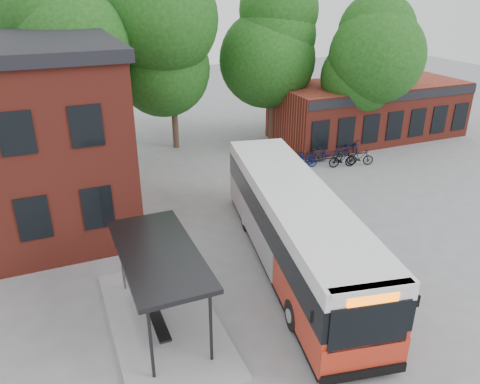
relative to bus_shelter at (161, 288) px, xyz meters
name	(u,v)px	position (x,y,z in m)	size (l,w,h in m)	color
ground	(269,278)	(4.50, 1.00, -1.45)	(100.00, 100.00, 0.00)	slate
shop_row	(368,110)	(19.50, 15.00, 0.55)	(14.00, 6.20, 4.00)	maroon
bus_shelter	(161,288)	(0.00, 0.00, 0.00)	(3.60, 7.00, 2.90)	#242427
bike_rail	(330,160)	(13.78, 11.00, -1.26)	(5.20, 0.10, 0.38)	#242427
tree_0	(61,78)	(-1.50, 17.00, 4.05)	(7.92, 7.92, 11.00)	#154211
tree_1	(172,72)	(5.50, 18.00, 3.75)	(7.92, 7.92, 10.40)	#154211
tree_2	(273,64)	(12.50, 17.00, 4.05)	(7.92, 7.92, 11.00)	#154211
tree_3	(367,81)	(17.50, 13.00, 3.19)	(7.04, 7.04, 9.28)	#154211
city_bus	(294,229)	(5.84, 1.54, 0.22)	(2.80, 13.15, 3.34)	red
bicycle_0	(290,157)	(11.38, 11.99, -1.05)	(0.53, 1.53, 0.80)	black
bicycle_1	(305,161)	(11.87, 10.97, -0.99)	(0.43, 1.54, 0.92)	#06105B
bicycle_2	(305,155)	(12.30, 11.78, -0.96)	(0.65, 1.88, 0.99)	black
bicycle_3	(317,156)	(12.96, 11.38, -0.94)	(0.48, 1.70, 1.02)	black
bicycle_4	(328,154)	(13.82, 11.33, -0.95)	(0.67, 1.91, 1.01)	#061D4E
bicycle_5	(342,159)	(14.07, 10.13, -0.92)	(0.50, 1.77, 1.07)	black
bicycle_6	(350,148)	(15.86, 11.86, -0.95)	(0.66, 1.90, 1.00)	#07143A
bicycle_7	(360,157)	(15.33, 10.00, -0.94)	(0.48, 1.70, 1.02)	black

